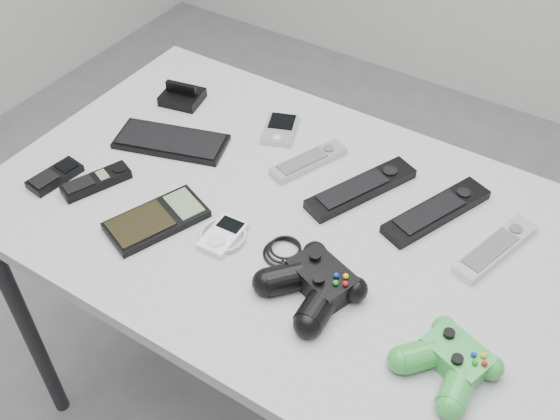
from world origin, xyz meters
The scene contains 15 objects.
floor centered at (0.00, 0.00, 0.00)m, with size 3.50×3.50×0.00m, color slate.
desk centered at (0.03, -0.01, 0.71)m, with size 1.17×0.75×0.78m.
pda_keyboard centered at (-0.29, 0.03, 0.79)m, with size 0.24×0.10×0.01m, color black.
dock_bracket centered at (-0.38, 0.17, 0.81)m, with size 0.09×0.08×0.05m, color black.
pda centered at (-0.12, 0.20, 0.79)m, with size 0.07×0.11×0.02m, color #A7A7AE.
remote_silver_a centered at (0.00, 0.14, 0.79)m, with size 0.04×0.18×0.02m, color #A7A7AE.
remote_black_a centered at (0.13, 0.12, 0.79)m, with size 0.06×0.25×0.02m, color black.
remote_black_b centered at (0.28, 0.14, 0.79)m, with size 0.06×0.24×0.02m, color black.
remote_silver_b centered at (0.41, 0.11, 0.79)m, with size 0.05×0.20×0.02m, color silver.
mobile_phone centered at (-0.42, -0.19, 0.79)m, with size 0.05×0.11×0.02m, color black.
cordless_handset centered at (-0.34, -0.16, 0.79)m, with size 0.04×0.14×0.02m, color black.
calculator centered at (-0.16, -0.17, 0.79)m, with size 0.10×0.19×0.02m, color black.
mp3_player centered at (-0.03, -0.14, 0.79)m, with size 0.09×0.10×0.02m, color white.
controller_black centered at (0.18, -0.15, 0.81)m, with size 0.27×0.17×0.05m, color black, non-canonical shape.
controller_green centered at (0.44, -0.17, 0.81)m, with size 0.14×0.15×0.05m, color #299027, non-canonical shape.
Camera 1 is at (0.52, -0.79, 1.68)m, focal length 42.00 mm.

